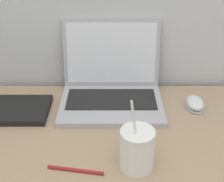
# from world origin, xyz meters

# --- Properties ---
(laptop) EXTENTS (0.34, 0.29, 0.26)m
(laptop) POSITION_xyz_m (-0.01, 0.51, 0.76)
(laptop) COLOR #ADADB2
(laptop) RESTS_ON desk
(drink_cup) EXTENTS (0.09, 0.09, 0.20)m
(drink_cup) POSITION_xyz_m (0.05, 0.18, 0.77)
(drink_cup) COLOR white
(drink_cup) RESTS_ON desk
(computer_mouse) EXTENTS (0.06, 0.09, 0.03)m
(computer_mouse) POSITION_xyz_m (0.27, 0.46, 0.72)
(computer_mouse) COLOR #B2B2B7
(computer_mouse) RESTS_ON desk
(pen) EXTENTS (0.15, 0.03, 0.01)m
(pen) POSITION_xyz_m (-0.10, 0.16, 0.71)
(pen) COLOR #A51E1E
(pen) RESTS_ON desk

